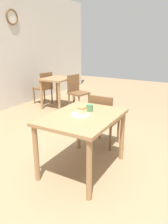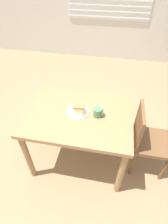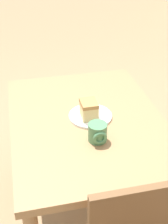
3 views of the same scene
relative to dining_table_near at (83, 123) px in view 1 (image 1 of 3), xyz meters
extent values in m
plane|color=#997A56|center=(-0.04, -0.10, -0.62)|extent=(14.00, 14.00, 0.00)
torus|color=brown|center=(1.77, 2.88, 1.48)|extent=(0.35, 0.04, 0.35)
cylinder|color=silver|center=(1.77, 2.88, 1.48)|extent=(0.29, 0.01, 0.29)
cube|color=#9E754C|center=(0.00, 0.00, 0.08)|extent=(1.05, 0.79, 0.04)
cylinder|color=#9E754C|center=(-0.47, -0.34, -0.28)|extent=(0.06, 0.06, 0.69)
cylinder|color=#9E754C|center=(0.47, -0.34, -0.28)|extent=(0.06, 0.06, 0.69)
cylinder|color=#9E754C|center=(-0.47, 0.34, -0.28)|extent=(0.06, 0.06, 0.69)
cylinder|color=#9E754C|center=(0.47, 0.34, -0.28)|extent=(0.06, 0.06, 0.69)
cube|color=#9E754C|center=(2.09, 1.89, 0.09)|extent=(0.73, 0.62, 0.04)
cylinder|color=#9E754C|center=(1.77, 1.63, -0.28)|extent=(0.06, 0.06, 0.69)
cylinder|color=#9E754C|center=(2.40, 1.63, -0.28)|extent=(0.06, 0.06, 0.69)
cylinder|color=#9E754C|center=(1.77, 2.15, -0.28)|extent=(0.06, 0.06, 0.69)
cylinder|color=#9E754C|center=(2.40, 2.15, -0.28)|extent=(0.06, 0.06, 0.69)
cube|color=brown|center=(0.78, 0.05, -0.21)|extent=(0.39, 0.39, 0.04)
cylinder|color=brown|center=(0.94, -0.12, -0.43)|extent=(0.04, 0.04, 0.39)
cylinder|color=brown|center=(0.94, 0.21, -0.43)|extent=(0.04, 0.04, 0.39)
cylinder|color=brown|center=(0.61, -0.12, -0.43)|extent=(0.04, 0.04, 0.39)
cylinder|color=brown|center=(0.61, 0.21, -0.43)|extent=(0.04, 0.04, 0.39)
cube|color=brown|center=(0.60, 0.05, 0.01)|extent=(0.03, 0.37, 0.39)
cube|color=brown|center=(2.14, 1.33, -0.21)|extent=(0.47, 0.47, 0.04)
cylinder|color=brown|center=(1.94, 1.20, -0.43)|extent=(0.04, 0.04, 0.39)
cylinder|color=brown|center=(2.26, 1.13, -0.43)|extent=(0.04, 0.04, 0.39)
cylinder|color=brown|center=(2.02, 1.52, -0.43)|extent=(0.04, 0.04, 0.39)
cylinder|color=brown|center=(2.34, 1.45, -0.43)|extent=(0.04, 0.04, 0.39)
cube|color=brown|center=(2.18, 1.50, 0.01)|extent=(0.37, 0.12, 0.39)
cube|color=brown|center=(2.19, 2.45, -0.21)|extent=(0.47, 0.47, 0.04)
cylinder|color=brown|center=(2.39, 2.58, -0.43)|extent=(0.04, 0.04, 0.39)
cylinder|color=brown|center=(2.07, 2.65, -0.43)|extent=(0.04, 0.04, 0.39)
cylinder|color=brown|center=(2.31, 2.26, -0.43)|extent=(0.04, 0.04, 0.39)
cylinder|color=brown|center=(1.99, 2.33, -0.43)|extent=(0.04, 0.04, 0.39)
cube|color=brown|center=(2.15, 2.28, 0.01)|extent=(0.37, 0.12, 0.39)
cylinder|color=white|center=(-0.02, 0.02, 0.11)|extent=(0.23, 0.23, 0.01)
cube|color=#E5CC89|center=(0.00, 0.01, 0.15)|extent=(0.10, 0.08, 0.07)
cube|color=#B27F47|center=(0.00, 0.01, 0.20)|extent=(0.10, 0.08, 0.02)
cylinder|color=#4C8456|center=(0.18, 0.01, 0.15)|extent=(0.09, 0.09, 0.09)
torus|color=#4C8456|center=(0.23, 0.01, 0.15)|extent=(0.02, 0.07, 0.07)
camera|label=1|loc=(-2.14, -1.23, 0.95)|focal=35.00mm
camera|label=2|loc=(0.29, -1.23, 1.27)|focal=28.00mm
camera|label=3|loc=(1.30, -0.31, 1.02)|focal=50.00mm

